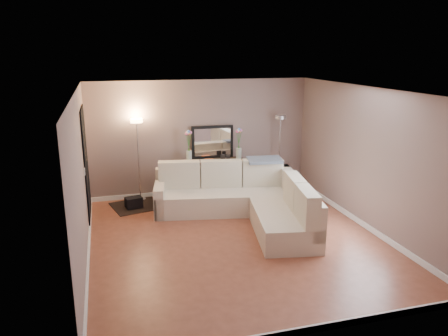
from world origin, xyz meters
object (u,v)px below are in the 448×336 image
object	(u,v)px
sectional_sofa	(245,199)
floor_lamp_lit	(138,143)
floor_lamp_unlit	(280,138)
console_table	(211,175)

from	to	relation	value
sectional_sofa	floor_lamp_lit	xyz separation A→B (m)	(-1.92, 1.60, 0.91)
sectional_sofa	floor_lamp_unlit	distance (m)	2.15
console_table	floor_lamp_unlit	size ratio (longest dim) A/B	0.77
floor_lamp_unlit	sectional_sofa	bearing A→B (deg)	-131.93
console_table	floor_lamp_unlit	bearing A→B (deg)	-1.89
console_table	floor_lamp_lit	xyz separation A→B (m)	(-1.58, 0.09, 0.81)
floor_lamp_unlit	floor_lamp_lit	bearing A→B (deg)	177.37
sectional_sofa	console_table	distance (m)	1.55
sectional_sofa	console_table	bearing A→B (deg)	102.60
floor_lamp_lit	floor_lamp_unlit	world-z (taller)	floor_lamp_lit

